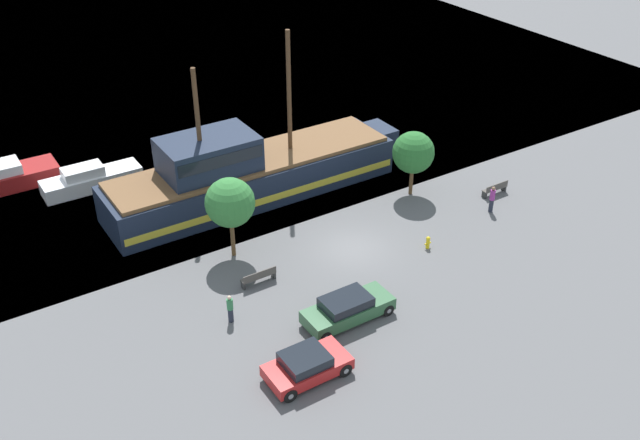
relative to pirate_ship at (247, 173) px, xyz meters
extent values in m
plane|color=#5B5B5E|center=(2.24, -8.55, -1.73)|extent=(160.00, 160.00, 0.00)
plane|color=#33566B|center=(2.24, 35.45, -1.73)|extent=(80.00, 80.00, 0.00)
cube|color=#192338|center=(0.33, 0.00, -0.52)|extent=(19.03, 4.56, 2.40)
cube|color=gold|center=(0.33, 0.00, -0.88)|extent=(18.65, 4.64, 0.45)
cube|color=#192338|center=(10.45, 0.00, -0.16)|extent=(1.40, 2.51, 1.68)
cube|color=brown|center=(0.33, 0.00, 0.80)|extent=(18.27, 4.20, 0.25)
cube|color=#192338|center=(-2.52, 0.00, 1.99)|extent=(5.71, 3.65, 2.13)
cube|color=black|center=(-2.52, 0.00, 2.31)|extent=(5.42, 3.71, 0.77)
cylinder|color=#4C331E|center=(3.19, 0.00, 4.80)|extent=(0.28, 0.28, 7.74)
cylinder|color=#4C331E|center=(-3.00, 0.00, 4.22)|extent=(0.28, 0.28, 6.58)
cube|color=silver|center=(-8.11, 6.63, -1.23)|extent=(6.39, 1.87, 0.99)
cube|color=silver|center=(-8.58, 6.63, -0.41)|extent=(2.56, 1.46, 0.64)
cube|color=black|center=(-7.82, 6.63, -0.41)|extent=(0.12, 1.31, 0.51)
cube|color=maroon|center=(-12.56, 9.76, -1.18)|extent=(6.02, 2.45, 1.09)
cube|color=silver|center=(-13.01, 9.76, -0.32)|extent=(2.41, 1.91, 0.63)
cube|color=black|center=(-12.29, 9.76, -0.32)|extent=(0.12, 1.71, 0.50)
cube|color=#2D5B38|center=(-1.57, -13.61, -1.15)|extent=(4.64, 1.78, 0.67)
cube|color=black|center=(-1.71, -13.61, -0.57)|extent=(2.41, 1.60, 0.49)
cylinder|color=black|center=(0.31, -14.41, -1.41)|extent=(0.63, 0.22, 0.63)
cylinder|color=gray|center=(0.31, -14.41, -1.41)|extent=(0.24, 0.25, 0.24)
cylinder|color=black|center=(0.31, -12.81, -1.41)|extent=(0.63, 0.22, 0.63)
cylinder|color=gray|center=(0.31, -12.81, -1.41)|extent=(0.24, 0.25, 0.24)
cylinder|color=black|center=(-3.44, -14.41, -1.41)|extent=(0.63, 0.22, 0.63)
cylinder|color=gray|center=(-3.44, -14.41, -1.41)|extent=(0.24, 0.25, 0.24)
cylinder|color=black|center=(-3.44, -12.81, -1.41)|extent=(0.63, 0.22, 0.63)
cylinder|color=gray|center=(-3.44, -12.81, -1.41)|extent=(0.24, 0.25, 0.24)
cube|color=#B21E1E|center=(-5.37, -15.93, -1.18)|extent=(3.83, 1.92, 0.58)
cube|color=black|center=(-5.48, -15.93, -0.65)|extent=(1.99, 1.73, 0.49)
cylinder|color=black|center=(-3.93, -16.80, -1.38)|extent=(0.68, 0.22, 0.68)
cylinder|color=gray|center=(-3.93, -16.80, -1.38)|extent=(0.26, 0.25, 0.26)
cylinder|color=black|center=(-3.93, -15.06, -1.38)|extent=(0.68, 0.22, 0.68)
cylinder|color=gray|center=(-3.93, -15.06, -1.38)|extent=(0.26, 0.25, 0.26)
cylinder|color=black|center=(-6.81, -16.80, -1.38)|extent=(0.68, 0.22, 0.68)
cylinder|color=gray|center=(-6.81, -16.80, -1.38)|extent=(0.26, 0.25, 0.26)
cylinder|color=black|center=(-6.81, -15.06, -1.38)|extent=(0.68, 0.22, 0.68)
cylinder|color=gray|center=(-6.81, -15.06, -1.38)|extent=(0.26, 0.25, 0.26)
cylinder|color=yellow|center=(5.91, -10.82, -1.44)|extent=(0.22, 0.22, 0.56)
sphere|color=yellow|center=(5.91, -10.82, -1.09)|extent=(0.25, 0.25, 0.25)
cylinder|color=yellow|center=(5.75, -10.82, -1.42)|extent=(0.10, 0.09, 0.09)
cylinder|color=yellow|center=(6.07, -10.82, -1.42)|extent=(0.10, 0.09, 0.09)
cube|color=#4C4742|center=(13.60, -8.30, -1.30)|extent=(1.84, 0.45, 0.05)
cube|color=#4C4742|center=(13.60, -8.49, -1.08)|extent=(1.84, 0.06, 0.40)
cube|color=#2D2D2D|center=(12.74, -8.30, -1.53)|extent=(0.12, 0.36, 0.40)
cube|color=#2D2D2D|center=(14.46, -8.30, -1.53)|extent=(0.12, 0.36, 0.40)
cube|color=#4C4742|center=(-3.88, -8.54, -1.30)|extent=(1.96, 0.45, 0.05)
cube|color=#4C4742|center=(-3.88, -8.74, -1.08)|extent=(1.96, 0.06, 0.40)
cube|color=#2D2D2D|center=(-4.81, -8.54, -1.53)|extent=(0.12, 0.36, 0.40)
cube|color=#2D2D2D|center=(-2.96, -8.54, -1.53)|extent=(0.12, 0.36, 0.40)
cylinder|color=#232838|center=(-6.55, -10.60, -1.34)|extent=(0.27, 0.27, 0.77)
cylinder|color=#337F4C|center=(-6.55, -10.60, -0.66)|extent=(0.32, 0.32, 0.59)
sphere|color=beige|center=(-6.55, -10.60, -0.26)|extent=(0.21, 0.21, 0.21)
cylinder|color=#232838|center=(11.84, -9.80, -1.29)|extent=(0.27, 0.27, 0.86)
cylinder|color=#99338C|center=(11.84, -9.80, -0.53)|extent=(0.32, 0.32, 0.67)
sphere|color=#8C664C|center=(11.84, -9.80, -0.08)|extent=(0.23, 0.23, 0.23)
cylinder|color=brown|center=(-3.80, -5.45, -0.60)|extent=(0.24, 0.24, 2.26)
sphere|color=#337A38|center=(-3.80, -5.45, 1.71)|extent=(2.76, 2.76, 2.76)
cylinder|color=brown|center=(9.06, -5.31, -0.81)|extent=(0.24, 0.24, 1.84)
sphere|color=#286B2D|center=(9.06, -5.31, 1.25)|extent=(2.68, 2.68, 2.68)
camera|label=1|loc=(-17.62, -36.17, 21.22)|focal=40.00mm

